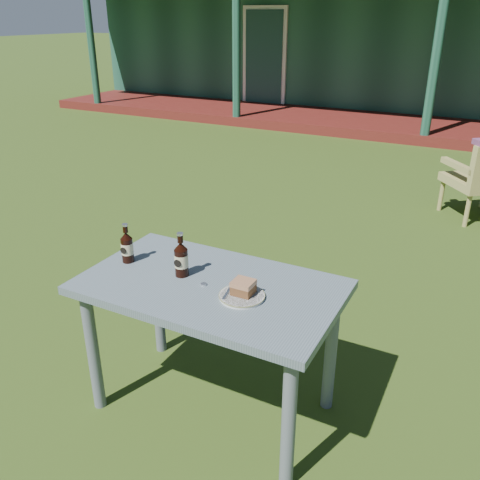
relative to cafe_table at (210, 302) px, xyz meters
The scene contains 9 objects.
ground 1.72m from the cafe_table, 90.00° to the left, with size 80.00×80.00×0.00m, color #334916.
pavilion 11.03m from the cafe_table, 90.00° to the left, with size 15.80×8.30×3.45m.
cafe_table is the anchor object (origin of this frame).
plate 0.22m from the cafe_table, 13.66° to the right, with size 0.20×0.20×0.01m.
cake_slice 0.24m from the cafe_table, ahead, with size 0.09×0.09×0.06m.
fork 0.18m from the cafe_table, 24.21° to the right, with size 0.01×0.14×0.00m, color silver.
cola_bottle_near 0.25m from the cafe_table, behind, with size 0.07×0.07×0.22m.
cola_bottle_far 0.51m from the cafe_table, behind, with size 0.06×0.06×0.20m.
bottle_cap 0.11m from the cafe_table, 122.09° to the right, with size 0.03×0.03×0.01m, color silver.
Camera 1 is at (1.07, -3.36, 1.86)m, focal length 38.00 mm.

